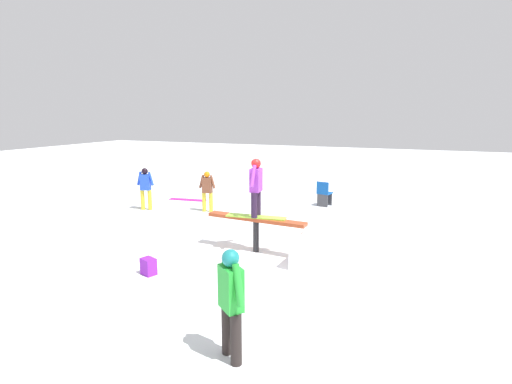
{
  "coord_description": "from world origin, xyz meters",
  "views": [
    {
      "loc": [
        -3.4,
        8.29,
        3.21
      ],
      "look_at": [
        0.0,
        0.0,
        1.43
      ],
      "focal_mm": 28.0,
      "sensor_mm": 36.0,
      "label": 1
    }
  ],
  "objects_px": {
    "loose_snowboard_magenta": "(188,200)",
    "backpack_on_snow": "(149,266)",
    "rail_feature": "(256,223)",
    "folding_chair": "(324,194)",
    "bystander_green": "(231,299)",
    "bystander_blue": "(146,186)",
    "main_rider_on_rail": "(256,188)",
    "bystander_brown": "(207,189)"
  },
  "relations": [
    {
      "from": "rail_feature",
      "to": "backpack_on_snow",
      "type": "distance_m",
      "value": 2.62
    },
    {
      "from": "rail_feature",
      "to": "bystander_blue",
      "type": "distance_m",
      "value": 5.55
    },
    {
      "from": "bystander_brown",
      "to": "bystander_blue",
      "type": "xyz_separation_m",
      "value": [
        2.04,
        0.55,
        0.04
      ]
    },
    {
      "from": "rail_feature",
      "to": "loose_snowboard_magenta",
      "type": "bearing_deg",
      "value": -39.1
    },
    {
      "from": "backpack_on_snow",
      "to": "folding_chair",
      "type": "bearing_deg",
      "value": 96.54
    },
    {
      "from": "bystander_green",
      "to": "loose_snowboard_magenta",
      "type": "bearing_deg",
      "value": -15.62
    },
    {
      "from": "rail_feature",
      "to": "bystander_green",
      "type": "height_order",
      "value": "bystander_green"
    },
    {
      "from": "bystander_blue",
      "to": "main_rider_on_rail",
      "type": "bearing_deg",
      "value": -40.91
    },
    {
      "from": "rail_feature",
      "to": "loose_snowboard_magenta",
      "type": "distance_m",
      "value": 6.25
    },
    {
      "from": "rail_feature",
      "to": "bystander_brown",
      "type": "distance_m",
      "value": 4.2
    },
    {
      "from": "bystander_green",
      "to": "backpack_on_snow",
      "type": "distance_m",
      "value": 3.44
    },
    {
      "from": "loose_snowboard_magenta",
      "to": "backpack_on_snow",
      "type": "distance_m",
      "value": 7.04
    },
    {
      "from": "rail_feature",
      "to": "folding_chair",
      "type": "relative_size",
      "value": 2.79
    },
    {
      "from": "bystander_blue",
      "to": "folding_chair",
      "type": "distance_m",
      "value": 6.11
    },
    {
      "from": "main_rider_on_rail",
      "to": "rail_feature",
      "type": "bearing_deg",
      "value": 0.0
    },
    {
      "from": "folding_chair",
      "to": "bystander_blue",
      "type": "bearing_deg",
      "value": 39.55
    },
    {
      "from": "rail_feature",
      "to": "folding_chair",
      "type": "xyz_separation_m",
      "value": [
        -0.43,
        -5.23,
        -0.29
      ]
    },
    {
      "from": "rail_feature",
      "to": "bystander_green",
      "type": "relative_size",
      "value": 1.62
    },
    {
      "from": "bystander_green",
      "to": "bystander_brown",
      "type": "bearing_deg",
      "value": -19.45
    },
    {
      "from": "loose_snowboard_magenta",
      "to": "bystander_brown",
      "type": "bearing_deg",
      "value": -46.45
    },
    {
      "from": "rail_feature",
      "to": "loose_snowboard_magenta",
      "type": "xyz_separation_m",
      "value": [
        4.52,
        -4.26,
        -0.69
      ]
    },
    {
      "from": "main_rider_on_rail",
      "to": "backpack_on_snow",
      "type": "distance_m",
      "value": 2.9
    },
    {
      "from": "main_rider_on_rail",
      "to": "folding_chair",
      "type": "height_order",
      "value": "main_rider_on_rail"
    },
    {
      "from": "main_rider_on_rail",
      "to": "bystander_brown",
      "type": "xyz_separation_m",
      "value": [
        2.95,
        -2.98,
        -0.76
      ]
    },
    {
      "from": "main_rider_on_rail",
      "to": "bystander_blue",
      "type": "relative_size",
      "value": 1.01
    },
    {
      "from": "bystander_blue",
      "to": "folding_chair",
      "type": "bearing_deg",
      "value": 12.37
    },
    {
      "from": "bystander_blue",
      "to": "loose_snowboard_magenta",
      "type": "distance_m",
      "value": 2.05
    },
    {
      "from": "rail_feature",
      "to": "main_rider_on_rail",
      "type": "distance_m",
      "value": 0.81
    },
    {
      "from": "bystander_brown",
      "to": "loose_snowboard_magenta",
      "type": "bearing_deg",
      "value": 132.14
    },
    {
      "from": "backpack_on_snow",
      "to": "bystander_green",
      "type": "bearing_deg",
      "value": -13.23
    },
    {
      "from": "rail_feature",
      "to": "backpack_on_snow",
      "type": "xyz_separation_m",
      "value": [
        1.49,
        2.09,
        -0.53
      ]
    },
    {
      "from": "bystander_blue",
      "to": "loose_snowboard_magenta",
      "type": "height_order",
      "value": "bystander_blue"
    },
    {
      "from": "bystander_brown",
      "to": "backpack_on_snow",
      "type": "bearing_deg",
      "value": -82.54
    },
    {
      "from": "main_rider_on_rail",
      "to": "bystander_blue",
      "type": "distance_m",
      "value": 5.6
    },
    {
      "from": "bystander_brown",
      "to": "bystander_blue",
      "type": "relative_size",
      "value": 0.95
    },
    {
      "from": "rail_feature",
      "to": "folding_chair",
      "type": "height_order",
      "value": "folding_chair"
    },
    {
      "from": "bystander_green",
      "to": "folding_chair",
      "type": "height_order",
      "value": "bystander_green"
    },
    {
      "from": "loose_snowboard_magenta",
      "to": "backpack_on_snow",
      "type": "bearing_deg",
      "value": -71.71
    },
    {
      "from": "bystander_green",
      "to": "bystander_blue",
      "type": "xyz_separation_m",
      "value": [
        6.28,
        -6.43,
        -0.06
      ]
    },
    {
      "from": "bystander_brown",
      "to": "folding_chair",
      "type": "height_order",
      "value": "bystander_brown"
    },
    {
      "from": "bystander_green",
      "to": "loose_snowboard_magenta",
      "type": "height_order",
      "value": "bystander_green"
    },
    {
      "from": "loose_snowboard_magenta",
      "to": "backpack_on_snow",
      "type": "height_order",
      "value": "backpack_on_snow"
    }
  ]
}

